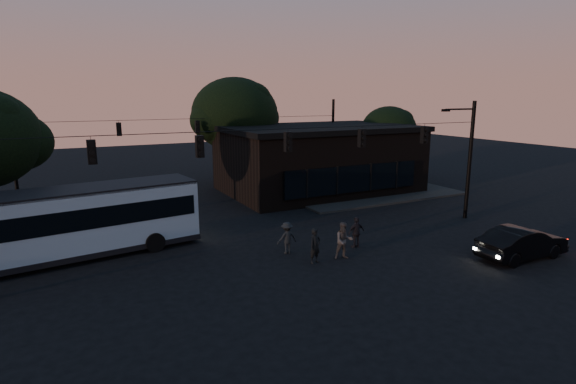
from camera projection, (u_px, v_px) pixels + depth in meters
name	position (u px, v px, depth m)	size (l,w,h in m)	color
ground	(329.00, 274.00, 19.98)	(120.00, 120.00, 0.00)	black
sidewalk_far_right	(361.00, 190.00, 37.51)	(14.00, 10.00, 0.15)	black
building	(318.00, 158.00, 37.33)	(15.40, 10.41, 5.40)	black
tree_behind	(235.00, 114.00, 39.60)	(7.60, 7.60, 9.43)	black
tree_right	(389.00, 130.00, 42.72)	(5.20, 5.20, 6.86)	black
signal_rig_near	(288.00, 164.00, 22.53)	(26.24, 0.30, 7.50)	black
signal_rig_far	(198.00, 141.00, 36.49)	(26.24, 0.30, 7.50)	black
bus	(69.00, 220.00, 21.57)	(12.49, 4.40, 3.44)	#9AB2C4
car	(522.00, 243.00, 21.84)	(1.66, 4.77, 1.57)	black
pedestrian_a	(315.00, 246.00, 21.21)	(0.61, 0.40, 1.69)	black
pedestrian_b	(344.00, 241.00, 21.75)	(0.89, 0.70, 1.84)	#3E3938
pedestrian_c	(356.00, 232.00, 23.39)	(0.98, 0.41, 1.66)	black
pedestrian_d	(287.00, 238.00, 22.54)	(1.05, 0.60, 1.62)	black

